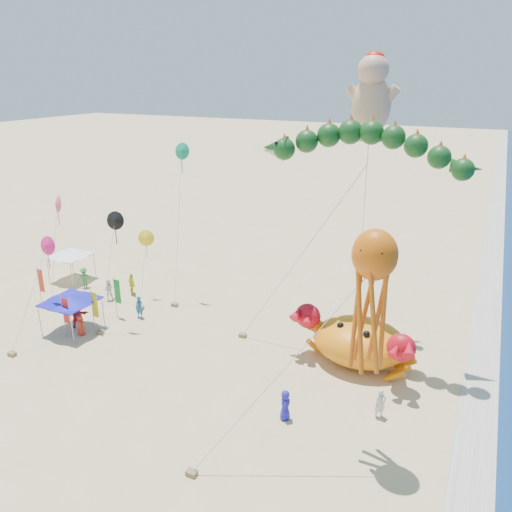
# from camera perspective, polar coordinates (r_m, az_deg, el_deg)

# --- Properties ---
(ground) EXTENTS (320.00, 320.00, 0.00)m
(ground) POSITION_cam_1_polar(r_m,az_deg,el_deg) (32.15, 1.72, -12.61)
(ground) COLOR #D1B784
(ground) RESTS_ON ground
(foam_strip) EXTENTS (320.00, 320.00, 0.00)m
(foam_strip) POSITION_cam_1_polar(r_m,az_deg,el_deg) (30.30, 23.94, -16.88)
(foam_strip) COLOR silver
(foam_strip) RESTS_ON ground
(crab_inflatable) EXTENTS (8.00, 6.08, 3.51)m
(crab_inflatable) POSITION_cam_1_polar(r_m,az_deg,el_deg) (32.58, 11.69, -9.43)
(crab_inflatable) COLOR orange
(crab_inflatable) RESTS_ON ground
(dragon_kite) EXTENTS (13.73, 4.02, 14.40)m
(dragon_kite) POSITION_cam_1_polar(r_m,az_deg,el_deg) (30.46, 12.46, 11.45)
(dragon_kite) COLOR #113F15
(dragon_kite) RESTS_ON ground
(cherub_kite) EXTENTS (2.76, 6.04, 18.73)m
(cherub_kite) POSITION_cam_1_polar(r_m,az_deg,el_deg) (34.31, 13.10, 17.51)
(cherub_kite) COLOR #DBA385
(cherub_kite) RESTS_ON ground
(octopus_kite) EXTENTS (7.67, 6.29, 11.26)m
(octopus_kite) POSITION_cam_1_polar(r_m,az_deg,el_deg) (22.50, 13.01, -3.87)
(octopus_kite) COLOR #D95A0B
(octopus_kite) RESTS_ON ground
(canopy_blue) EXTENTS (3.59, 3.59, 2.71)m
(canopy_blue) POSITION_cam_1_polar(r_m,az_deg,el_deg) (37.65, -20.51, -4.61)
(canopy_blue) COLOR gray
(canopy_blue) RESTS_ON ground
(canopy_white) EXTENTS (3.31, 3.31, 2.71)m
(canopy_white) POSITION_cam_1_polar(r_m,az_deg,el_deg) (46.96, -20.51, 0.27)
(canopy_white) COLOR gray
(canopy_white) RESTS_ON ground
(feather_flags) EXTENTS (7.43, 4.12, 3.20)m
(feather_flags) POSITION_cam_1_polar(r_m,az_deg,el_deg) (38.76, -19.58, -4.47)
(feather_flags) COLOR gray
(feather_flags) RESTS_ON ground
(beachgoers) EXTENTS (27.84, 10.22, 1.85)m
(beachgoers) POSITION_cam_1_polar(r_m,az_deg,el_deg) (38.39, -14.76, -6.04)
(beachgoers) COLOR #2A8037
(beachgoers) RESTS_ON ground
(small_kites) EXTENTS (9.88, 13.18, 12.46)m
(small_kites) POSITION_cam_1_polar(r_m,az_deg,el_deg) (38.61, -16.40, 3.68)
(small_kites) COLOR #E61972
(small_kites) RESTS_ON ground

